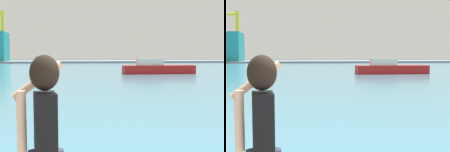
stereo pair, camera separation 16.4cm
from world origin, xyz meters
TOP-DOWN VIEW (x-y plane):
  - ground_plane at (0.00, 50.00)m, footprint 220.00×220.00m
  - harbor_water at (0.00, 52.00)m, footprint 140.00×100.00m
  - far_shore_dock at (0.00, 92.00)m, footprint 140.00×20.00m
  - person_photographer at (-1.17, 0.85)m, footprint 0.53×0.55m
  - boat_moored at (10.06, 33.93)m, footprint 8.78×2.02m
  - port_crane at (-19.29, 87.26)m, footprint 10.06×5.14m

SIDE VIEW (x-z plane):
  - ground_plane at x=0.00m, z-range 0.00..0.00m
  - harbor_water at x=0.00m, z-range 0.00..0.02m
  - far_shore_dock at x=0.00m, z-range 0.00..0.53m
  - boat_moored at x=10.06m, z-range -0.24..1.64m
  - person_photographer at x=-1.17m, z-range 0.79..2.53m
  - port_crane at x=-19.29m, z-range 2.18..16.11m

